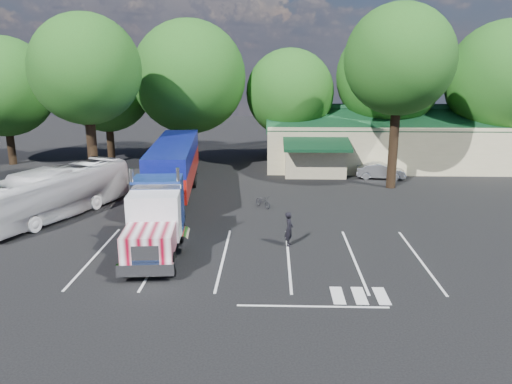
{
  "coord_description": "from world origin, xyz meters",
  "views": [
    {
      "loc": [
        2.3,
        -28.92,
        9.34
      ],
      "look_at": [
        1.45,
        -0.86,
        2.0
      ],
      "focal_mm": 35.0,
      "sensor_mm": 36.0,
      "label": 1
    }
  ],
  "objects_px": {
    "bicycle": "(263,201)",
    "silver_sedan": "(381,171)",
    "semi_truck": "(171,174)",
    "woman": "(289,229)",
    "tour_bus": "(56,193)"
  },
  "relations": [
    {
      "from": "woman",
      "to": "bicycle",
      "type": "bearing_deg",
      "value": 21.16
    },
    {
      "from": "semi_truck",
      "to": "silver_sedan",
      "type": "height_order",
      "value": "semi_truck"
    },
    {
      "from": "semi_truck",
      "to": "bicycle",
      "type": "height_order",
      "value": "semi_truck"
    },
    {
      "from": "semi_truck",
      "to": "tour_bus",
      "type": "height_order",
      "value": "semi_truck"
    },
    {
      "from": "bicycle",
      "to": "silver_sedan",
      "type": "xyz_separation_m",
      "value": [
        9.54,
        8.69,
        0.24
      ]
    },
    {
      "from": "bicycle",
      "to": "tour_bus",
      "type": "relative_size",
      "value": 0.14
    },
    {
      "from": "bicycle",
      "to": "silver_sedan",
      "type": "relative_size",
      "value": 0.39
    },
    {
      "from": "tour_bus",
      "to": "silver_sedan",
      "type": "bearing_deg",
      "value": 48.78
    },
    {
      "from": "woman",
      "to": "tour_bus",
      "type": "xyz_separation_m",
      "value": [
        -14.21,
        4.71,
        0.61
      ]
    },
    {
      "from": "woman",
      "to": "bicycle",
      "type": "relative_size",
      "value": 1.18
    },
    {
      "from": "tour_bus",
      "to": "silver_sedan",
      "type": "distance_m",
      "value": 24.87
    },
    {
      "from": "semi_truck",
      "to": "woman",
      "type": "relative_size",
      "value": 11.2
    },
    {
      "from": "woman",
      "to": "silver_sedan",
      "type": "distance_m",
      "value": 17.69
    },
    {
      "from": "woman",
      "to": "silver_sedan",
      "type": "xyz_separation_m",
      "value": [
        8.07,
        15.74,
        -0.26
      ]
    },
    {
      "from": "tour_bus",
      "to": "woman",
      "type": "bearing_deg",
      "value": 4.11
    }
  ]
}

